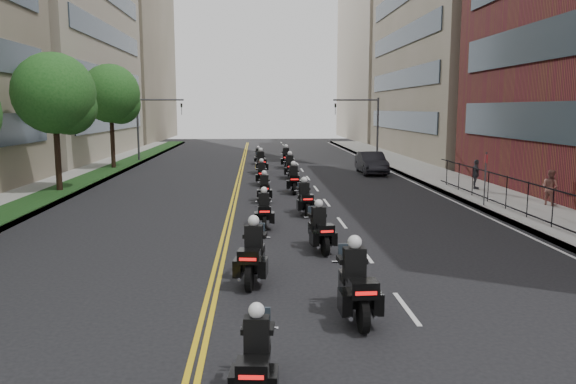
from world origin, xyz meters
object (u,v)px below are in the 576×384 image
Objects in this scene: motorcycle_3 at (320,231)px; motorcycle_5 at (305,200)px; motorcycle_7 at (294,180)px; pedestrian_c at (476,174)px; motorcycle_4 at (264,212)px; motorcycle_8 at (262,175)px; motorcycle_0 at (256,361)px; motorcycle_2 at (253,256)px; motorcycle_10 at (261,163)px; motorcycle_12 at (258,157)px; parked_sedan at (371,163)px; motorcycle_9 at (290,168)px; pedestrian_b at (550,187)px; motorcycle_11 at (286,159)px; motorcycle_6 at (264,190)px; motorcycle_1 at (355,287)px.

motorcycle_3 reaches higher than motorcycle_5.
pedestrian_c is at bearing 0.30° from motorcycle_7.
motorcycle_4 is 0.99× the size of motorcycle_8.
motorcycle_0 is 6.15m from motorcycle_2.
motorcycle_10 is at bearing 94.23° from motorcycle_0.
motorcycle_12 is 20.49m from pedestrian_c.
motorcycle_7 is 10.94m from parked_sedan.
motorcycle_9 reaches higher than motorcycle_7.
motorcycle_4 is at bearing 77.17° from pedestrian_b.
motorcycle_11 is (0.10, 6.67, 0.01)m from motorcycle_9.
motorcycle_10 reaches higher than motorcycle_3.
motorcycle_10 reaches higher than motorcycle_0.
motorcycle_4 is at bearing 107.58° from motorcycle_3.
motorcycle_4 is 1.02× the size of motorcycle_6.
motorcycle_2 is 13.21m from motorcycle_6.
motorcycle_3 reaches higher than motorcycle_8.
motorcycle_5 is 1.36× the size of pedestrian_c.
motorcycle_6 is 6.35m from motorcycle_8.
motorcycle_6 is 19.31m from motorcycle_12.
motorcycle_6 is (-1.67, 9.90, -0.04)m from motorcycle_3.
parked_sedan is at bearing 33.76° from motorcycle_8.
motorcycle_6 is at bearing 94.50° from motorcycle_1.
motorcycle_12 is (0.29, 32.50, -0.11)m from motorcycle_2.
motorcycle_1 is 1.53× the size of pedestrian_c.
motorcycle_11 reaches higher than parked_sedan.
motorcycle_7 is 16.50m from motorcycle_12.
parked_sedan is at bearing 55.99° from motorcycle_7.
parked_sedan reaches higher than motorcycle_12.
motorcycle_11 is (2.07, 22.25, 0.10)m from motorcycle_4.
motorcycle_1 reaches higher than motorcycle_6.
motorcycle_3 is 4.12m from motorcycle_4.
motorcycle_0 reaches higher than motorcycle_12.
pedestrian_c is at bearing 65.70° from motorcycle_0.
motorcycle_9 is at bearing -90.75° from motorcycle_11.
motorcycle_0 is at bearing -91.74° from motorcycle_6.
pedestrian_c is at bearing 36.22° from motorcycle_4.
motorcycle_2 is at bearing -97.17° from motorcycle_9.
pedestrian_c is at bearing -52.75° from motorcycle_11.
motorcycle_11 is 0.53× the size of parked_sedan.
pedestrian_c is (12.03, -9.53, 0.24)m from motorcycle_10.
pedestrian_b reaches higher than motorcycle_3.
motorcycle_2 is at bearing -92.60° from motorcycle_12.
motorcycle_8 is 9.93m from motorcycle_11.
motorcycle_1 is at bearing 61.45° from motorcycle_0.
motorcycle_11 is (0.18, 32.08, -0.00)m from motorcycle_1.
motorcycle_11 is (0.23, 19.60, 0.08)m from motorcycle_5.
motorcycle_8 is (-1.74, 3.43, -0.06)m from motorcycle_7.
motorcycle_9 is at bearing -157.24° from parked_sedan.
motorcycle_1 is 0.54× the size of parked_sedan.
motorcycle_2 is 22.72m from motorcycle_9.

